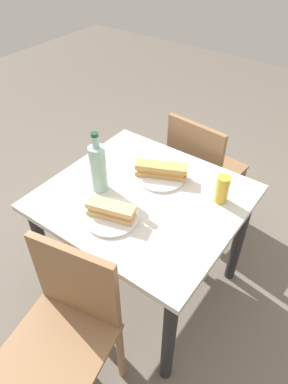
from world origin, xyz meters
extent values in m
plane|color=#6B6056|center=(0.00, 0.00, 0.00)|extent=(8.00, 8.00, 0.00)
cube|color=beige|center=(0.00, 0.00, 0.72)|extent=(0.92, 0.85, 0.03)
cylinder|color=#262628|center=(-0.40, -0.37, 0.35)|extent=(0.06, 0.06, 0.70)
cylinder|color=#262628|center=(0.40, -0.37, 0.35)|extent=(0.06, 0.06, 0.70)
cylinder|color=#262628|center=(-0.40, 0.37, 0.35)|extent=(0.06, 0.06, 0.70)
cylinder|color=#262628|center=(0.40, 0.37, 0.35)|extent=(0.06, 0.06, 0.70)
cube|color=#936B47|center=(0.00, 0.71, 0.46)|extent=(0.44, 0.44, 0.02)
cube|color=#936B47|center=(-0.02, 0.52, 0.67)|extent=(0.38, 0.07, 0.40)
cylinder|color=#936B47|center=(0.20, 0.87, 0.23)|extent=(0.04, 0.04, 0.45)
cylinder|color=#936B47|center=(-0.16, 0.90, 0.23)|extent=(0.04, 0.04, 0.45)
cylinder|color=#936B47|center=(0.16, 0.51, 0.23)|extent=(0.04, 0.04, 0.45)
cylinder|color=#936B47|center=(-0.20, 0.54, 0.23)|extent=(0.04, 0.04, 0.45)
cube|color=#936B47|center=(0.08, -0.71, 0.46)|extent=(0.47, 0.47, 0.02)
cube|color=#936B47|center=(0.05, -0.52, 0.67)|extent=(0.38, 0.10, 0.40)
cylinder|color=#936B47|center=(-0.13, -0.56, 0.23)|extent=(0.04, 0.04, 0.45)
cylinder|color=#936B47|center=(0.23, -0.49, 0.23)|extent=(0.04, 0.04, 0.45)
cylinder|color=white|center=(-0.01, 0.16, 0.74)|extent=(0.25, 0.25, 0.01)
cube|color=tan|center=(-0.01, 0.16, 0.76)|extent=(0.26, 0.17, 0.02)
cube|color=#CC8438|center=(-0.01, 0.16, 0.78)|extent=(0.24, 0.16, 0.02)
cube|color=tan|center=(-0.01, 0.16, 0.80)|extent=(0.26, 0.17, 0.02)
cube|color=silver|center=(0.00, 0.22, 0.75)|extent=(0.10, 0.04, 0.00)
cube|color=#59331E|center=(-0.08, 0.20, 0.75)|extent=(0.08, 0.03, 0.01)
cylinder|color=white|center=(-0.02, -0.21, 0.74)|extent=(0.25, 0.25, 0.01)
cube|color=#DBB77A|center=(-0.02, -0.21, 0.76)|extent=(0.23, 0.13, 0.02)
cube|color=#CC8438|center=(-0.02, -0.21, 0.78)|extent=(0.21, 0.12, 0.02)
cube|color=#DBB77A|center=(-0.02, -0.21, 0.80)|extent=(0.23, 0.13, 0.02)
cube|color=silver|center=(0.00, -0.15, 0.75)|extent=(0.10, 0.03, 0.00)
cube|color=#59331E|center=(-0.09, -0.17, 0.75)|extent=(0.08, 0.03, 0.01)
cylinder|color=#99C6B7|center=(-0.20, -0.09, 0.85)|extent=(0.08, 0.08, 0.24)
cylinder|color=#99C6B7|center=(-0.20, -0.09, 1.00)|extent=(0.03, 0.03, 0.06)
cylinder|color=#19472D|center=(-0.20, -0.09, 1.04)|extent=(0.03, 0.03, 0.02)
cylinder|color=gold|center=(0.31, 0.18, 0.80)|extent=(0.06, 0.06, 0.14)
camera|label=1|loc=(0.74, -1.01, 1.84)|focal=32.35mm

